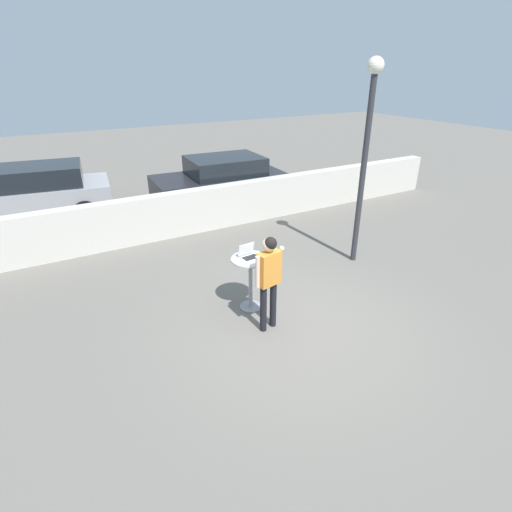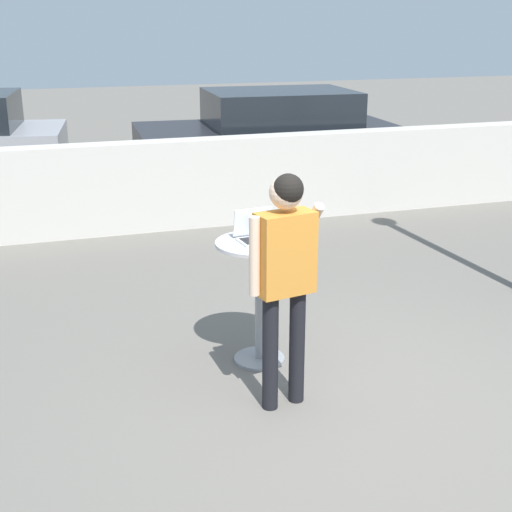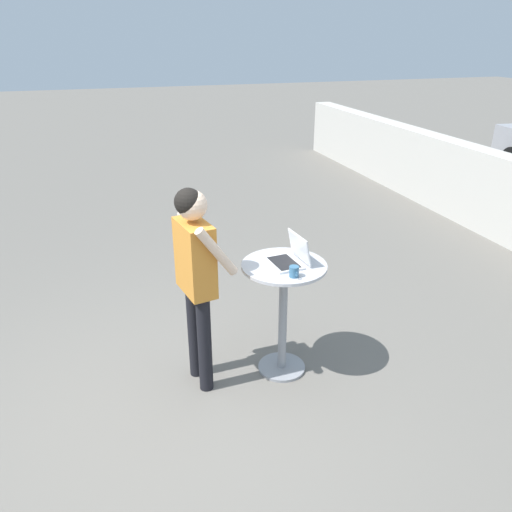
% 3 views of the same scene
% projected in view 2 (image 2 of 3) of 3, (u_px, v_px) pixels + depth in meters
% --- Properties ---
extents(ground_plane, '(50.00, 50.00, 0.00)m').
position_uv_depth(ground_plane, '(359.00, 411.00, 4.94)').
color(ground_plane, slate).
extents(pavement_kerb, '(16.69, 0.35, 1.13)m').
position_uv_depth(pavement_kerb, '(195.00, 183.00, 9.18)').
color(pavement_kerb, beige).
rests_on(pavement_kerb, ground_plane).
extents(cafe_table, '(0.67, 0.67, 0.99)m').
position_uv_depth(cafe_table, '(259.00, 281.00, 5.46)').
color(cafe_table, gray).
rests_on(cafe_table, ground_plane).
extents(laptop, '(0.33, 0.29, 0.23)m').
position_uv_depth(laptop, '(257.00, 233.00, 5.38)').
color(laptop, silver).
rests_on(laptop, cafe_table).
extents(coffee_mug, '(0.10, 0.07, 0.08)m').
position_uv_depth(coffee_mug, '(288.00, 234.00, 5.40)').
color(coffee_mug, '#336084').
rests_on(coffee_mug, cafe_table).
extents(standing_person, '(0.53, 0.41, 1.66)m').
position_uv_depth(standing_person, '(285.00, 264.00, 4.70)').
color(standing_person, black).
rests_on(standing_person, ground_plane).
extents(parked_car_near_street, '(3.94, 2.12, 1.57)m').
position_uv_depth(parked_car_near_street, '(270.00, 142.00, 10.67)').
color(parked_car_near_street, black).
rests_on(parked_car_near_street, ground_plane).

